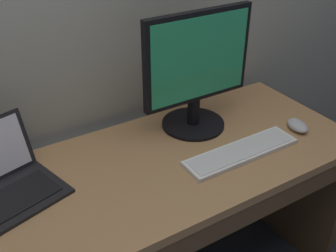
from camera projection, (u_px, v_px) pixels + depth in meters
desk at (137, 217)px, 1.48m from camera, size 1.71×0.62×0.73m
laptop_black at (1, 181)px, 1.27m from camera, size 0.37×0.35×0.21m
external_monitor at (197, 70)px, 1.51m from camera, size 0.45×0.25×0.47m
wired_keyboard at (241, 152)px, 1.47m from camera, size 0.45×0.12×0.02m
computer_mouse at (298, 126)px, 1.61m from camera, size 0.09×0.12×0.04m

